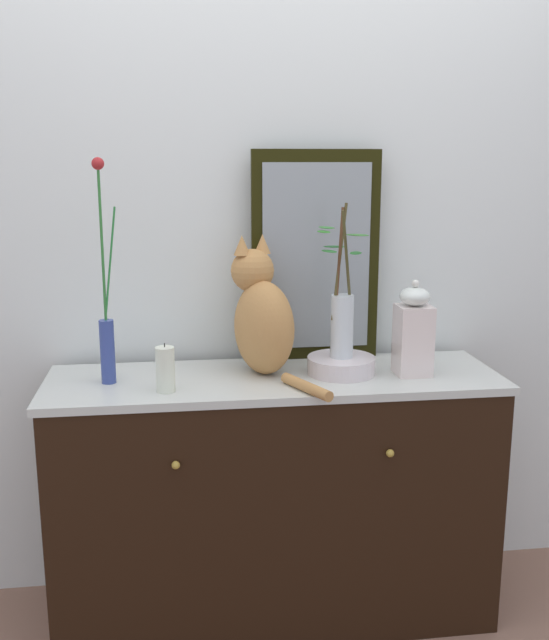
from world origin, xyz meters
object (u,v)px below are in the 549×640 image
Objects in this scene: sideboard at (275,497)px; cat_sitting at (262,317)px; candle_pillar at (165,369)px; jar_lidded_porcelain at (413,332)px; vase_slim_green at (107,325)px; vase_glass_clear at (342,315)px; bowl_porcelain at (341,365)px; mirror_leaning at (316,256)px.

cat_sitting is (-0.03, 0.04, 0.59)m from sideboard.
candle_pillar is at bearing -153.08° from cat_sitting.
jar_lidded_porcelain reaches higher than candle_pillar.
cat_sitting is 0.36m from candle_pillar.
vase_glass_clear is (0.72, -0.00, 0.01)m from vase_slim_green.
candle_pillar is at bearing -162.03° from sideboard.
jar_lidded_porcelain is 2.07× the size of candle_pillar.
sideboard is 2.95× the size of vase_glass_clear.
candle_pillar is at bearing -174.64° from jar_lidded_porcelain.
sideboard is 2.12× the size of vase_slim_green.
vase_glass_clear is (0.21, 0.00, 0.60)m from sideboard.
jar_lidded_porcelain is (0.43, -0.04, 0.55)m from sideboard.
vase_glass_clear is at bearing -0.15° from vase_slim_green.
jar_lidded_porcelain is (0.94, -0.04, -0.04)m from vase_slim_green.
bowl_porcelain is at bearing 0.50° from sideboard.
cat_sitting is 0.25m from vase_glass_clear.
mirror_leaning is at bearing 103.86° from bowl_porcelain.
bowl_porcelain is (0.21, 0.00, 0.44)m from sideboard.
mirror_leaning reaches higher than jar_lidded_porcelain.
jar_lidded_porcelain is (0.27, -0.23, -0.21)m from mirror_leaning.
vase_glass_clear is 0.57m from candle_pillar.
cat_sitting reaches higher than jar_lidded_porcelain.
vase_glass_clear reaches higher than sideboard.
candle_pillar is (-0.77, -0.07, -0.07)m from jar_lidded_porcelain.
vase_glass_clear is at bearing 0.77° from sideboard.
vase_glass_clear is at bearing 146.61° from bowl_porcelain.
cat_sitting is at bearing 126.11° from sideboard.
bowl_porcelain is at bearing -76.14° from mirror_leaning.
mirror_leaning is at bearing 31.41° from candle_pillar.
sideboard is at bearing -129.99° from mirror_leaning.
bowl_porcelain is 0.25m from jar_lidded_porcelain.
bowl_porcelain is 0.71× the size of jar_lidded_porcelain.
vase_slim_green is 4.60× the size of candle_pillar.
jar_lidded_porcelain reaches higher than sideboard.
vase_slim_green is at bearing 179.47° from sideboard.
vase_slim_green is at bearing 179.85° from vase_glass_clear.
jar_lidded_porcelain is 0.77m from candle_pillar.
cat_sitting is at bearing -142.48° from mirror_leaning.
mirror_leaning is 1.04× the size of vase_slim_green.
candle_pillar is at bearing -148.59° from mirror_leaning.
sideboard is 0.60m from cat_sitting.
mirror_leaning is 0.30m from cat_sitting.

